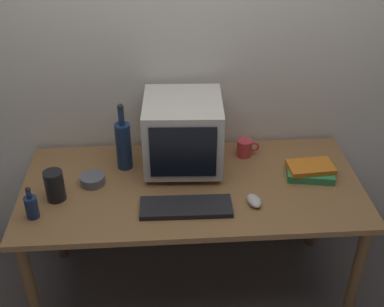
{
  "coord_description": "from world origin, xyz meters",
  "views": [
    {
      "loc": [
        -0.13,
        -1.97,
        2.19
      ],
      "look_at": [
        0.0,
        0.0,
        0.92
      ],
      "focal_mm": 46.86,
      "sensor_mm": 36.0,
      "label": 1
    }
  ],
  "objects_px": {
    "computer_mouse": "(254,201)",
    "book_stack": "(310,170)",
    "crt_monitor": "(183,133)",
    "cd_spindle": "(92,180)",
    "bottle_short": "(31,206)",
    "bottle_tall": "(124,144)",
    "metal_canister": "(55,186)",
    "keyboard": "(186,207)",
    "mug": "(245,148)"
  },
  "relations": [
    {
      "from": "bottle_short",
      "to": "metal_canister",
      "type": "height_order",
      "value": "bottle_short"
    },
    {
      "from": "keyboard",
      "to": "crt_monitor",
      "type": "bearing_deg",
      "value": 90.03
    },
    {
      "from": "metal_canister",
      "to": "bottle_tall",
      "type": "bearing_deg",
      "value": 38.41
    },
    {
      "from": "book_stack",
      "to": "mug",
      "type": "bearing_deg",
      "value": 145.25
    },
    {
      "from": "bottle_tall",
      "to": "mug",
      "type": "xyz_separation_m",
      "value": [
        0.63,
        0.07,
        -0.09
      ]
    },
    {
      "from": "bottle_short",
      "to": "book_stack",
      "type": "height_order",
      "value": "bottle_short"
    },
    {
      "from": "keyboard",
      "to": "metal_canister",
      "type": "relative_size",
      "value": 2.8
    },
    {
      "from": "keyboard",
      "to": "cd_spindle",
      "type": "distance_m",
      "value": 0.5
    },
    {
      "from": "computer_mouse",
      "to": "bottle_short",
      "type": "relative_size",
      "value": 0.61
    },
    {
      "from": "bottle_tall",
      "to": "bottle_short",
      "type": "relative_size",
      "value": 2.21
    },
    {
      "from": "crt_monitor",
      "to": "computer_mouse",
      "type": "distance_m",
      "value": 0.49
    },
    {
      "from": "book_stack",
      "to": "cd_spindle",
      "type": "relative_size",
      "value": 2.12
    },
    {
      "from": "computer_mouse",
      "to": "book_stack",
      "type": "height_order",
      "value": "book_stack"
    },
    {
      "from": "bottle_tall",
      "to": "mug",
      "type": "height_order",
      "value": "bottle_tall"
    },
    {
      "from": "keyboard",
      "to": "mug",
      "type": "xyz_separation_m",
      "value": [
        0.34,
        0.43,
        0.03
      ]
    },
    {
      "from": "cd_spindle",
      "to": "metal_canister",
      "type": "relative_size",
      "value": 0.8
    },
    {
      "from": "computer_mouse",
      "to": "bottle_short",
      "type": "height_order",
      "value": "bottle_short"
    },
    {
      "from": "bottle_tall",
      "to": "metal_canister",
      "type": "height_order",
      "value": "bottle_tall"
    },
    {
      "from": "keyboard",
      "to": "metal_canister",
      "type": "distance_m",
      "value": 0.62
    },
    {
      "from": "crt_monitor",
      "to": "metal_canister",
      "type": "xyz_separation_m",
      "value": [
        -0.61,
        -0.24,
        -0.12
      ]
    },
    {
      "from": "computer_mouse",
      "to": "cd_spindle",
      "type": "bearing_deg",
      "value": 150.88
    },
    {
      "from": "bottle_short",
      "to": "book_stack",
      "type": "distance_m",
      "value": 1.34
    },
    {
      "from": "computer_mouse",
      "to": "bottle_tall",
      "type": "xyz_separation_m",
      "value": [
        -0.61,
        0.35,
        0.12
      ]
    },
    {
      "from": "metal_canister",
      "to": "mug",
      "type": "bearing_deg",
      "value": 18.5
    },
    {
      "from": "book_stack",
      "to": "bottle_short",
      "type": "bearing_deg",
      "value": -169.9
    },
    {
      "from": "bottle_short",
      "to": "cd_spindle",
      "type": "bearing_deg",
      "value": 44.6
    },
    {
      "from": "bottle_tall",
      "to": "mug",
      "type": "relative_size",
      "value": 3.01
    },
    {
      "from": "bottle_tall",
      "to": "mug",
      "type": "bearing_deg",
      "value": 6.2
    },
    {
      "from": "bottle_tall",
      "to": "book_stack",
      "type": "bearing_deg",
      "value": -8.45
    },
    {
      "from": "book_stack",
      "to": "metal_canister",
      "type": "relative_size",
      "value": 1.69
    },
    {
      "from": "mug",
      "to": "cd_spindle",
      "type": "height_order",
      "value": "mug"
    },
    {
      "from": "bottle_short",
      "to": "mug",
      "type": "height_order",
      "value": "bottle_short"
    },
    {
      "from": "computer_mouse",
      "to": "cd_spindle",
      "type": "relative_size",
      "value": 0.83
    },
    {
      "from": "computer_mouse",
      "to": "crt_monitor",
      "type": "bearing_deg",
      "value": 118.65
    },
    {
      "from": "bottle_short",
      "to": "metal_canister",
      "type": "distance_m",
      "value": 0.15
    },
    {
      "from": "crt_monitor",
      "to": "keyboard",
      "type": "distance_m",
      "value": 0.4
    },
    {
      "from": "bottle_short",
      "to": "book_stack",
      "type": "bearing_deg",
      "value": 10.1
    },
    {
      "from": "crt_monitor",
      "to": "book_stack",
      "type": "height_order",
      "value": "crt_monitor"
    },
    {
      "from": "bottle_short",
      "to": "keyboard",
      "type": "bearing_deg",
      "value": 0.59
    },
    {
      "from": "bottle_tall",
      "to": "bottle_short",
      "type": "distance_m",
      "value": 0.55
    },
    {
      "from": "mug",
      "to": "metal_canister",
      "type": "xyz_separation_m",
      "value": [
        -0.94,
        -0.31,
        0.03
      ]
    },
    {
      "from": "computer_mouse",
      "to": "cd_spindle",
      "type": "xyz_separation_m",
      "value": [
        -0.76,
        0.21,
        0.0
      ]
    },
    {
      "from": "computer_mouse",
      "to": "metal_canister",
      "type": "height_order",
      "value": "metal_canister"
    },
    {
      "from": "computer_mouse",
      "to": "metal_canister",
      "type": "xyz_separation_m",
      "value": [
        -0.92,
        0.1,
        0.06
      ]
    },
    {
      "from": "keyboard",
      "to": "metal_canister",
      "type": "height_order",
      "value": "metal_canister"
    },
    {
      "from": "computer_mouse",
      "to": "bottle_tall",
      "type": "relative_size",
      "value": 0.28
    },
    {
      "from": "crt_monitor",
      "to": "cd_spindle",
      "type": "xyz_separation_m",
      "value": [
        -0.45,
        -0.13,
        -0.17
      ]
    },
    {
      "from": "cd_spindle",
      "to": "metal_canister",
      "type": "distance_m",
      "value": 0.2
    },
    {
      "from": "crt_monitor",
      "to": "cd_spindle",
      "type": "distance_m",
      "value": 0.5
    },
    {
      "from": "crt_monitor",
      "to": "bottle_short",
      "type": "bearing_deg",
      "value": -152.11
    }
  ]
}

